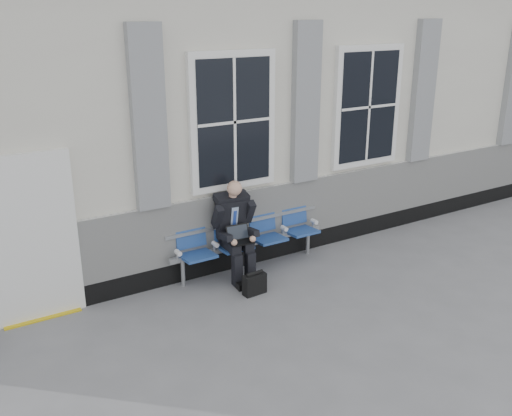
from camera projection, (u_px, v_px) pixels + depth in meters
ground at (405, 270)px, 8.64m from camera, size 70.00×70.00×0.00m
station_building at (279, 95)px, 10.69m from camera, size 14.40×4.40×4.49m
bench at (248, 234)px, 8.54m from camera, size 2.60×0.47×0.91m
businessman at (235, 226)px, 8.20m from camera, size 0.62×0.83×1.47m
briefcase at (255, 284)px, 7.87m from camera, size 0.34×0.16×0.34m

